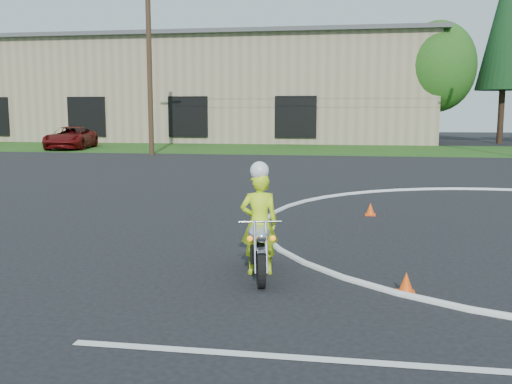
# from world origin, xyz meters

# --- Properties ---
(grass_strip) EXTENTS (120.00, 10.00, 0.02)m
(grass_strip) POSITION_xyz_m (0.00, 27.00, 0.01)
(grass_strip) COLOR #1E4714
(grass_strip) RESTS_ON ground
(primary_motorcycle) EXTENTS (0.62, 1.71, 0.91)m
(primary_motorcycle) POSITION_xyz_m (-5.49, -1.26, 0.44)
(primary_motorcycle) COLOR black
(primary_motorcycle) RESTS_ON ground
(rider_primary_grp) EXTENTS (0.62, 0.48, 1.69)m
(rider_primary_grp) POSITION_xyz_m (-5.50, -1.13, 0.81)
(rider_primary_grp) COLOR #CFFA1A
(rider_primary_grp) RESTS_ON ground
(pickup_grp) EXTENTS (3.29, 5.51, 1.43)m
(pickup_grp) POSITION_xyz_m (-21.78, 24.91, 0.72)
(pickup_grp) COLOR #580A0A
(pickup_grp) RESTS_ON ground
(warehouse) EXTENTS (41.00, 17.00, 8.30)m
(warehouse) POSITION_xyz_m (-18.00, 39.99, 4.16)
(warehouse) COLOR tan
(warehouse) RESTS_ON ground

